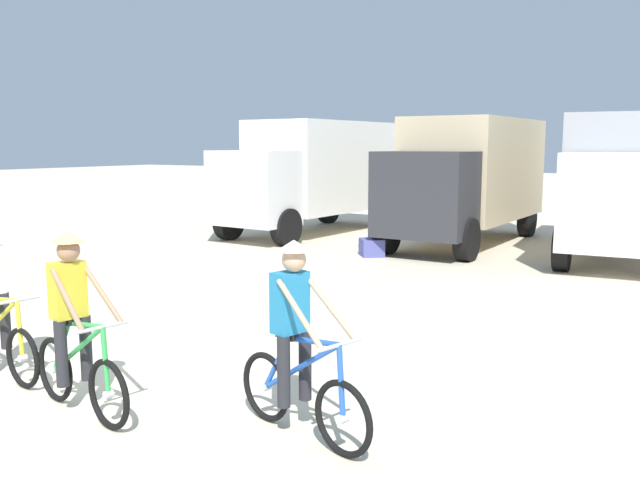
{
  "coord_description": "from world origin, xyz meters",
  "views": [
    {
      "loc": [
        5.94,
        -5.01,
        2.66
      ],
      "look_at": [
        0.26,
        4.35,
        1.1
      ],
      "focal_mm": 37.69,
      "sensor_mm": 36.0,
      "label": 1
    }
  ],
  "objects_px": {
    "box_truck_white_box": "(314,171)",
    "supply_crate": "(372,247)",
    "cyclist_cowboy_hat": "(75,330)",
    "box_truck_grey_hauler": "(624,178)",
    "box_truck_tan_camper": "(468,174)",
    "cyclist_near_camera": "(297,347)"
  },
  "relations": [
    {
      "from": "box_truck_white_box",
      "to": "supply_crate",
      "type": "distance_m",
      "value": 4.96
    },
    {
      "from": "box_truck_white_box",
      "to": "cyclist_cowboy_hat",
      "type": "bearing_deg",
      "value": -67.88
    },
    {
      "from": "box_truck_grey_hauler",
      "to": "supply_crate",
      "type": "height_order",
      "value": "box_truck_grey_hauler"
    },
    {
      "from": "box_truck_tan_camper",
      "to": "box_truck_grey_hauler",
      "type": "relative_size",
      "value": 0.98
    },
    {
      "from": "box_truck_tan_camper",
      "to": "box_truck_grey_hauler",
      "type": "height_order",
      "value": "same"
    },
    {
      "from": "cyclist_cowboy_hat",
      "to": "box_truck_grey_hauler",
      "type": "bearing_deg",
      "value": 76.07
    },
    {
      "from": "box_truck_white_box",
      "to": "cyclist_near_camera",
      "type": "xyz_separation_m",
      "value": [
        7.49,
        -12.42,
        -1.03
      ]
    },
    {
      "from": "supply_crate",
      "to": "box_truck_tan_camper",
      "type": "bearing_deg",
      "value": 69.38
    },
    {
      "from": "box_truck_white_box",
      "to": "box_truck_grey_hauler",
      "type": "height_order",
      "value": "same"
    },
    {
      "from": "cyclist_cowboy_hat",
      "to": "supply_crate",
      "type": "bearing_deg",
      "value": 100.21
    },
    {
      "from": "cyclist_cowboy_hat",
      "to": "supply_crate",
      "type": "height_order",
      "value": "cyclist_cowboy_hat"
    },
    {
      "from": "box_truck_white_box",
      "to": "box_truck_tan_camper",
      "type": "height_order",
      "value": "same"
    },
    {
      "from": "supply_crate",
      "to": "cyclist_cowboy_hat",
      "type": "bearing_deg",
      "value": -79.79
    },
    {
      "from": "cyclist_near_camera",
      "to": "supply_crate",
      "type": "distance_m",
      "value": 10.17
    },
    {
      "from": "cyclist_cowboy_hat",
      "to": "box_truck_tan_camper",
      "type": "bearing_deg",
      "value": 92.53
    },
    {
      "from": "cyclist_near_camera",
      "to": "box_truck_tan_camper",
      "type": "bearing_deg",
      "value": 102.34
    },
    {
      "from": "box_truck_white_box",
      "to": "supply_crate",
      "type": "bearing_deg",
      "value": -41.12
    },
    {
      "from": "box_truck_white_box",
      "to": "cyclist_near_camera",
      "type": "distance_m",
      "value": 14.54
    },
    {
      "from": "box_truck_white_box",
      "to": "box_truck_grey_hauler",
      "type": "distance_m",
      "value": 8.61
    },
    {
      "from": "box_truck_white_box",
      "to": "cyclist_near_camera",
      "type": "bearing_deg",
      "value": -58.89
    },
    {
      "from": "box_truck_grey_hauler",
      "to": "supply_crate",
      "type": "distance_m",
      "value": 6.23
    },
    {
      "from": "cyclist_near_camera",
      "to": "supply_crate",
      "type": "bearing_deg",
      "value": 113.04
    }
  ]
}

